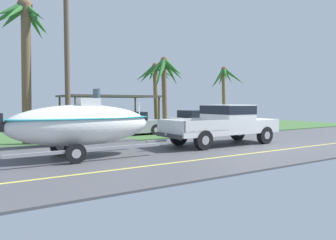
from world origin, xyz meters
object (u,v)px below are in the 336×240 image
object	(u,v)px
palm_tree_near_left	(155,78)
parked_sedan_far	(201,120)
palm_tree_near_right	(24,34)
parked_sedan_near	(124,124)
palm_tree_mid	(165,74)
palm_tree_far_left	(224,81)
utility_pole	(67,57)
carport_awning	(109,97)
boat_on_trailer	(81,125)
pickup_truck_towing	(227,122)

from	to	relation	value
palm_tree_near_left	parked_sedan_far	bearing A→B (deg)	-90.56
palm_tree_near_right	parked_sedan_near	bearing A→B (deg)	15.19
palm_tree_mid	palm_tree_far_left	size ratio (longest dim) A/B	0.97
parked_sedan_far	palm_tree_mid	world-z (taller)	palm_tree_mid
palm_tree_far_left	utility_pole	size ratio (longest dim) A/B	0.64
palm_tree_mid	utility_pole	xyz separation A→B (m)	(-6.66, -2.31, 0.31)
palm_tree_near_left	utility_pole	xyz separation A→B (m)	(-10.15, -9.40, -0.08)
palm_tree_far_left	carport_awning	bearing A→B (deg)	159.76
palm_tree_mid	carport_awning	bearing A→B (deg)	100.42
carport_awning	palm_tree_far_left	bearing A→B (deg)	-20.24
palm_tree_near_right	boat_on_trailer	bearing A→B (deg)	-77.21
parked_sedan_far	carport_awning	distance (m)	7.33
boat_on_trailer	parked_sedan_near	size ratio (longest dim) A/B	1.37
parked_sedan_near	parked_sedan_far	xyz separation A→B (m)	(6.35, 0.87, -0.00)
pickup_truck_towing	parked_sedan_near	xyz separation A→B (m)	(-2.40, 5.96, -0.34)
parked_sedan_near	parked_sedan_far	distance (m)	6.41
pickup_truck_towing	carport_awning	world-z (taller)	carport_awning
pickup_truck_towing	palm_tree_near_right	size ratio (longest dim) A/B	0.89
palm_tree_near_right	palm_tree_mid	xyz separation A→B (m)	(8.31, 1.64, -1.25)
parked_sedan_near	utility_pole	distance (m)	5.43
pickup_truck_towing	utility_pole	bearing A→B (deg)	148.09
parked_sedan_near	parked_sedan_far	size ratio (longest dim) A/B	1.00
palm_tree_near_left	palm_tree_mid	size ratio (longest dim) A/B	1.13
parked_sedan_far	carport_awning	bearing A→B (deg)	129.73
parked_sedan_near	carport_awning	size ratio (longest dim) A/B	0.65
parked_sedan_far	palm_tree_near_left	size ratio (longest dim) A/B	0.85
parked_sedan_far	utility_pole	bearing A→B (deg)	-163.45
carport_awning	palm_tree_near_left	bearing A→B (deg)	11.08
pickup_truck_towing	parked_sedan_near	world-z (taller)	pickup_truck_towing
parked_sedan_near	carport_awning	bearing A→B (deg)	74.34
parked_sedan_far	utility_pole	distance (m)	11.03
palm_tree_near_right	palm_tree_far_left	distance (m)	16.65
carport_awning	palm_tree_near_left	world-z (taller)	palm_tree_near_left
palm_tree_near_right	utility_pole	world-z (taller)	utility_pole
parked_sedan_near	utility_pole	size ratio (longest dim) A/B	0.60
palm_tree_mid	boat_on_trailer	bearing A→B (deg)	-139.91
pickup_truck_towing	parked_sedan_near	bearing A→B (deg)	111.99
parked_sedan_near	palm_tree_near_left	world-z (taller)	palm_tree_near_left
pickup_truck_towing	parked_sedan_far	bearing A→B (deg)	59.99
boat_on_trailer	parked_sedan_near	xyz separation A→B (m)	(4.37, 5.96, -0.47)
carport_awning	palm_tree_mid	bearing A→B (deg)	-79.58
palm_tree_mid	palm_tree_far_left	world-z (taller)	palm_tree_far_left
boat_on_trailer	parked_sedan_near	world-z (taller)	boat_on_trailer
parked_sedan_far	carport_awning	size ratio (longest dim) A/B	0.66
pickup_truck_towing	carport_awning	bearing A→B (deg)	92.89
parked_sedan_near	palm_tree_mid	bearing A→B (deg)	3.55
pickup_truck_towing	palm_tree_near_right	world-z (taller)	palm_tree_near_right
pickup_truck_towing	palm_tree_near_left	world-z (taller)	palm_tree_near_left
palm_tree_far_left	utility_pole	bearing A→B (deg)	-159.85
palm_tree_near_left	carport_awning	bearing A→B (deg)	-168.92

